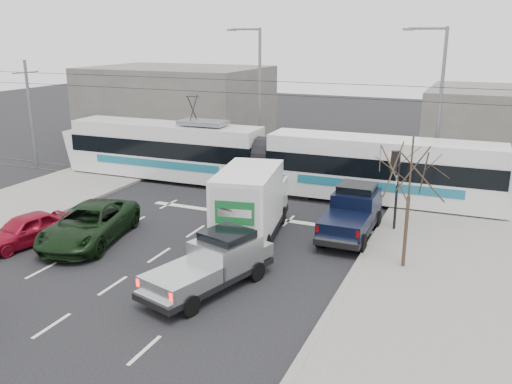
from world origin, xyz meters
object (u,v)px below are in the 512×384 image
at_px(street_lamp_far, 257,89).
at_px(red_car, 26,229).
at_px(silver_pickup, 214,262).
at_px(green_car, 89,224).
at_px(street_lamp_near, 437,101).
at_px(tram, 265,159).
at_px(box_truck, 251,204).
at_px(navy_pickup, 353,212).
at_px(bare_tree, 411,173).
at_px(traffic_signal, 395,173).

bearing_deg(street_lamp_far, red_car, -101.02).
relative_size(silver_pickup, green_car, 0.97).
distance_m(green_car, red_car, 2.63).
height_order(street_lamp_near, green_car, street_lamp_near).
relative_size(tram, green_car, 4.41).
height_order(street_lamp_far, box_truck, street_lamp_far).
bearing_deg(red_car, box_truck, 40.73).
height_order(tram, navy_pickup, tram).
bearing_deg(bare_tree, silver_pickup, -145.08).
bearing_deg(street_lamp_near, navy_pickup, -105.54).
height_order(tram, silver_pickup, tram).
xyz_separation_m(tram, green_car, (-3.87, -10.43, -1.03)).
xyz_separation_m(box_truck, red_car, (-8.52, -4.37, -0.93)).
xyz_separation_m(bare_tree, navy_pickup, (-2.68, 2.90, -2.73)).
xyz_separation_m(bare_tree, street_lamp_far, (-11.79, 13.50, 1.32)).
relative_size(tram, box_truck, 3.72).
height_order(street_lamp_near, silver_pickup, street_lamp_near).
relative_size(silver_pickup, red_car, 1.41).
relative_size(street_lamp_near, tram, 0.36).
distance_m(street_lamp_far, silver_pickup, 19.04).
height_order(bare_tree, navy_pickup, bare_tree).
bearing_deg(box_truck, street_lamp_near, 49.06).
relative_size(silver_pickup, box_truck, 0.82).
relative_size(navy_pickup, green_car, 0.90).
bearing_deg(tram, street_lamp_far, 116.11).
bearing_deg(box_truck, silver_pickup, -92.35).
relative_size(street_lamp_near, red_car, 2.29).
relative_size(street_lamp_near, green_car, 1.58).
bearing_deg(red_car, traffic_signal, 42.36).
bearing_deg(street_lamp_near, bare_tree, -88.58).
xyz_separation_m(box_truck, navy_pickup, (3.93, 2.22, -0.53)).
distance_m(silver_pickup, box_truck, 4.89).
height_order(street_lamp_near, box_truck, street_lamp_near).
relative_size(street_lamp_near, silver_pickup, 1.63).
xyz_separation_m(street_lamp_near, navy_pickup, (-2.39, -8.60, -4.05)).
xyz_separation_m(traffic_signal, street_lamp_near, (0.84, 7.50, 2.37)).
height_order(navy_pickup, green_car, navy_pickup).
relative_size(bare_tree, box_truck, 0.74).
xyz_separation_m(street_lamp_near, silver_pickup, (-5.63, -15.63, -4.17)).
bearing_deg(street_lamp_near, silver_pickup, -109.80).
height_order(bare_tree, silver_pickup, bare_tree).
height_order(tram, box_truck, tram).
xyz_separation_m(tram, navy_pickup, (6.33, -5.18, -0.75)).
xyz_separation_m(bare_tree, traffic_signal, (-1.13, 4.00, -1.05)).
bearing_deg(tram, traffic_signal, -28.38).
relative_size(street_lamp_far, box_truck, 1.33).
distance_m(bare_tree, street_lamp_far, 17.97).
bearing_deg(street_lamp_far, box_truck, -68.03).
relative_size(street_lamp_far, silver_pickup, 1.63).
height_order(box_truck, red_car, box_truck).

